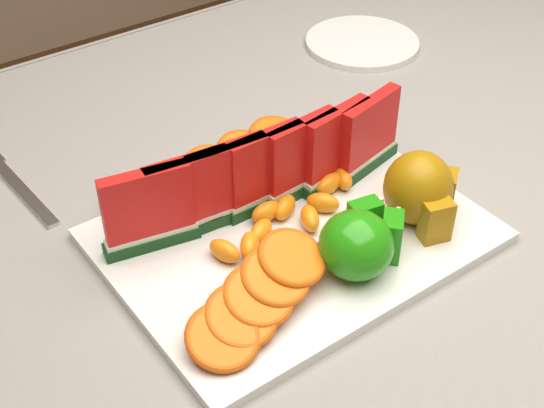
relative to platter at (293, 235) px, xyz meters
name	(u,v)px	position (x,y,z in m)	size (l,w,h in m)	color
table	(312,255)	(0.07, 0.05, -0.11)	(1.40, 0.90, 0.75)	#543123
tablecloth	(314,218)	(0.07, 0.05, -0.05)	(1.53, 1.03, 0.20)	slate
platter	(293,235)	(0.00, 0.00, 0.00)	(0.40, 0.30, 0.01)	silver
apple_cluster	(360,242)	(0.02, -0.08, 0.04)	(0.11, 0.10, 0.07)	#188819
pear_cluster	(421,190)	(0.13, -0.06, 0.04)	(0.09, 0.10, 0.09)	olive
side_plate	(362,43)	(0.37, 0.31, 0.00)	(0.19, 0.19, 0.01)	silver
fork	(19,186)	(-0.21, 0.27, 0.00)	(0.02, 0.20, 0.00)	silver
watermelon_row	(266,172)	(0.00, 0.06, 0.05)	(0.39, 0.07, 0.10)	#0E3C09
orange_fan_front	(259,296)	(-0.10, -0.08, 0.03)	(0.19, 0.12, 0.05)	#C63500
orange_fan_back	(214,169)	(-0.02, 0.13, 0.03)	(0.28, 0.10, 0.04)	#C63500
tangerine_segments	(289,214)	(0.01, 0.02, 0.02)	(0.21, 0.08, 0.02)	#F95213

